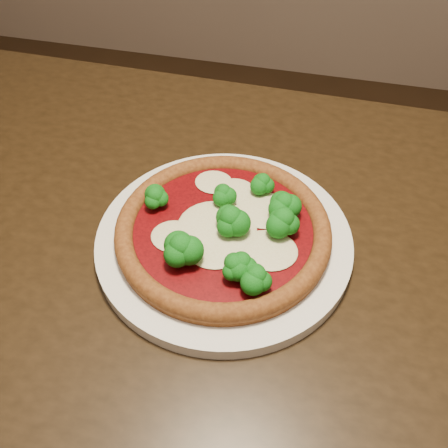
# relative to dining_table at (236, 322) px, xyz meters

# --- Properties ---
(dining_table) EXTENTS (1.32, 0.92, 0.75)m
(dining_table) POSITION_rel_dining_table_xyz_m (0.00, 0.00, 0.00)
(dining_table) COLOR black
(dining_table) RESTS_ON floor
(plate) EXTENTS (0.33, 0.33, 0.02)m
(plate) POSITION_rel_dining_table_xyz_m (-0.03, 0.06, 0.10)
(plate) COLOR silver
(plate) RESTS_ON dining_table
(pizza) EXTENTS (0.28, 0.28, 0.06)m
(pizza) POSITION_rel_dining_table_xyz_m (-0.03, 0.06, 0.12)
(pizza) COLOR brown
(pizza) RESTS_ON plate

